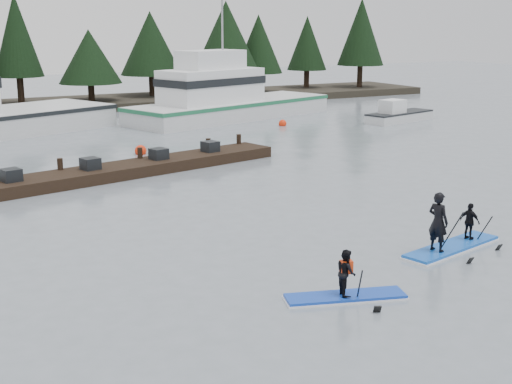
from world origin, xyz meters
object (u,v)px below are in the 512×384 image
paddleboard_solo (346,283)px  fishing_boat_medium (227,109)px  floating_dock (131,169)px  paddleboard_duo (450,232)px

paddleboard_solo → fishing_boat_medium: bearing=86.7°
fishing_boat_medium → floating_dock: bearing=-146.9°
paddleboard_solo → floating_dock: bearing=107.3°
paddleboard_duo → floating_dock: bearing=94.7°
floating_dock → paddleboard_duo: bearing=-85.4°
floating_dock → paddleboard_duo: 15.74m
paddleboard_solo → paddleboard_duo: 5.22m
paddleboard_solo → paddleboard_duo: paddleboard_duo is taller
fishing_boat_medium → paddleboard_duo: size_ratio=4.29×
fishing_boat_medium → floating_dock: 19.12m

